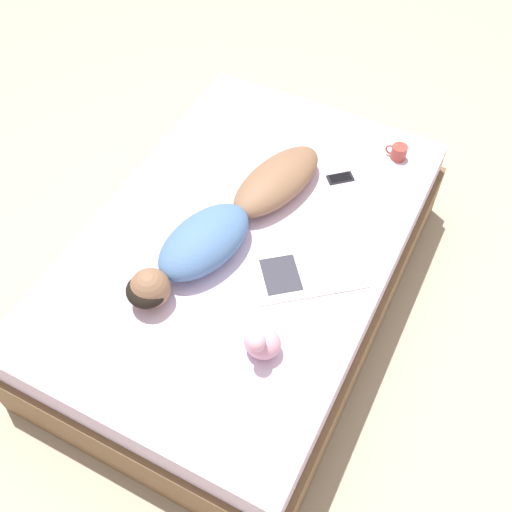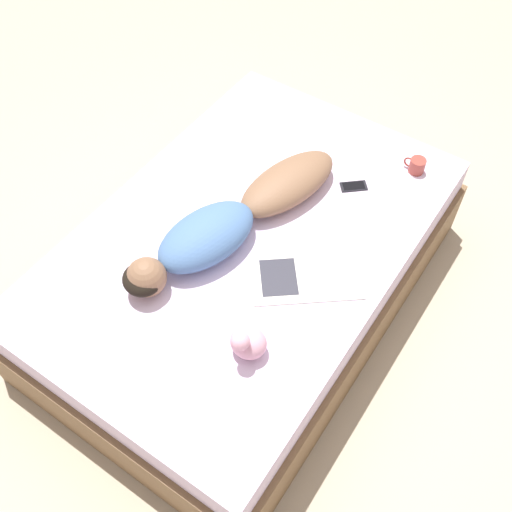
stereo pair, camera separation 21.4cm
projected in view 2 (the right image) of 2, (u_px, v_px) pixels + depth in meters
The scene contains 7 objects.
ground_plane at pixel (248, 297), 3.46m from camera, with size 12.00×12.00×0.00m, color #B7A88E.
bed at pixel (247, 268), 3.23m from camera, with size 1.54×2.29×0.57m.
person at pixel (232, 220), 2.94m from camera, with size 0.55×1.33×0.19m.
open_magazine at pixel (305, 276), 2.84m from camera, with size 0.60×0.56×0.01m.
coffee_mug at pixel (417, 165), 3.24m from camera, with size 0.12×0.08×0.08m.
cell_phone at pixel (354, 186), 3.19m from camera, with size 0.15×0.15×0.01m.
plush_toy at pixel (247, 342), 2.54m from camera, with size 0.16×0.17×0.20m.
Camera 2 is at (-1.10, 1.54, 2.91)m, focal length 42.00 mm.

